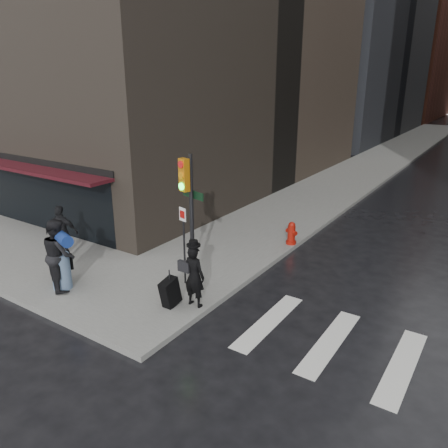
{
  "coord_description": "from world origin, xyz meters",
  "views": [
    {
      "loc": [
        7.87,
        -7.6,
        5.87
      ],
      "look_at": [
        0.45,
        3.55,
        1.3
      ],
      "focal_mm": 35.0,
      "sensor_mm": 36.0,
      "label": 1
    }
  ],
  "objects_px": {
    "man_overcoat": "(189,278)",
    "man_jeans": "(59,254)",
    "man_greycoat": "(62,233)",
    "traffic_light": "(188,205)",
    "fire_hydrant": "(291,234)"
  },
  "relations": [
    {
      "from": "fire_hydrant",
      "to": "traffic_light",
      "type": "bearing_deg",
      "value": -100.85
    },
    {
      "from": "traffic_light",
      "to": "fire_hydrant",
      "type": "height_order",
      "value": "traffic_light"
    },
    {
      "from": "man_greycoat",
      "to": "man_overcoat",
      "type": "bearing_deg",
      "value": 148.1
    },
    {
      "from": "man_jeans",
      "to": "fire_hydrant",
      "type": "distance_m",
      "value": 7.78
    },
    {
      "from": "man_jeans",
      "to": "traffic_light",
      "type": "xyz_separation_m",
      "value": [
        3.01,
        1.99,
        1.43
      ]
    },
    {
      "from": "traffic_light",
      "to": "man_jeans",
      "type": "bearing_deg",
      "value": -131.67
    },
    {
      "from": "man_overcoat",
      "to": "man_jeans",
      "type": "distance_m",
      "value": 3.81
    },
    {
      "from": "fire_hydrant",
      "to": "man_greycoat",
      "type": "bearing_deg",
      "value": -136.77
    },
    {
      "from": "man_jeans",
      "to": "traffic_light",
      "type": "height_order",
      "value": "traffic_light"
    },
    {
      "from": "man_jeans",
      "to": "traffic_light",
      "type": "bearing_deg",
      "value": -118.32
    },
    {
      "from": "man_jeans",
      "to": "traffic_light",
      "type": "distance_m",
      "value": 3.88
    },
    {
      "from": "man_jeans",
      "to": "fire_hydrant",
      "type": "height_order",
      "value": "man_jeans"
    },
    {
      "from": "traffic_light",
      "to": "man_greycoat",
      "type": "bearing_deg",
      "value": -157.85
    },
    {
      "from": "man_greycoat",
      "to": "fire_hydrant",
      "type": "distance_m",
      "value": 7.78
    },
    {
      "from": "man_overcoat",
      "to": "man_greycoat",
      "type": "height_order",
      "value": "man_overcoat"
    }
  ]
}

